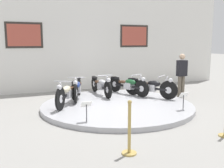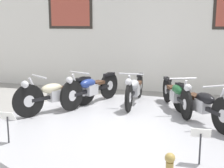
% 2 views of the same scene
% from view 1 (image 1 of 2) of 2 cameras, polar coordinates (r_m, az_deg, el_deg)
% --- Properties ---
extents(ground_plane, '(60.00, 60.00, 0.00)m').
position_cam_1_polar(ground_plane, '(8.27, 1.17, -5.21)').
color(ground_plane, gray).
extents(display_platform, '(4.71, 4.71, 0.14)m').
position_cam_1_polar(display_platform, '(8.25, 1.17, -4.75)').
color(display_platform, '#ADADB2').
rests_on(display_platform, ground_plane).
extents(back_wall, '(14.00, 0.22, 4.18)m').
position_cam_1_polar(back_wall, '(11.41, -6.29, 9.36)').
color(back_wall, white).
rests_on(back_wall, ground_plane).
extents(motorcycle_cream, '(1.13, 1.73, 0.81)m').
position_cam_1_polar(motorcycle_cream, '(8.08, -9.62, -1.81)').
color(motorcycle_cream, black).
rests_on(motorcycle_cream, display_platform).
extents(motorcycle_blue, '(0.78, 1.90, 0.80)m').
position_cam_1_polar(motorcycle_blue, '(8.91, -7.52, -0.76)').
color(motorcycle_blue, black).
rests_on(motorcycle_blue, display_platform).
extents(motorcycle_silver, '(0.54, 1.96, 0.78)m').
position_cam_1_polar(motorcycle_silver, '(9.47, -2.36, -0.21)').
color(motorcycle_silver, black).
rests_on(motorcycle_silver, display_platform).
extents(motorcycle_green, '(0.78, 1.84, 0.78)m').
position_cam_1_polar(motorcycle_green, '(9.58, 3.65, -0.12)').
color(motorcycle_green, black).
rests_on(motorcycle_green, display_platform).
extents(motorcycle_black, '(1.16, 1.67, 0.79)m').
position_cam_1_polar(motorcycle_black, '(9.19, 8.54, -0.53)').
color(motorcycle_black, black).
rests_on(motorcycle_black, display_platform).
extents(info_placard_front_left, '(0.26, 0.11, 0.51)m').
position_cam_1_polar(info_placard_front_left, '(6.38, -5.58, -4.96)').
color(info_placard_front_left, '#333338').
rests_on(info_placard_front_left, display_platform).
extents(info_placard_front_centre, '(0.26, 0.11, 0.51)m').
position_cam_1_polar(info_placard_front_centre, '(7.71, 15.31, -2.77)').
color(info_placard_front_centre, '#333338').
rests_on(info_placard_front_centre, display_platform).
extents(visitor_standing, '(0.36, 0.22, 1.61)m').
position_cam_1_polar(visitor_standing, '(10.13, 14.92, 2.39)').
color(visitor_standing, '#6B6051').
rests_on(visitor_standing, ground_plane).
extents(stanchion_post_left_of_entry, '(0.28, 0.28, 1.02)m').
position_cam_1_polar(stanchion_post_left_of_entry, '(4.92, 3.79, -11.26)').
color(stanchion_post_left_of_entry, tan).
rests_on(stanchion_post_left_of_entry, ground_plane).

